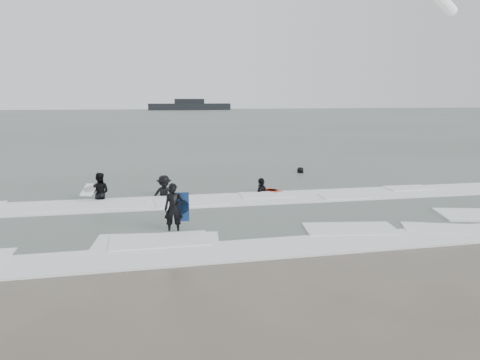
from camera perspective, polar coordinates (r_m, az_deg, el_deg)
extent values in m
plane|color=brown|center=(14.64, 4.03, -7.62)|extent=(320.00, 320.00, 0.00)
plane|color=#47544C|center=(93.59, -9.47, 7.27)|extent=(320.00, 320.00, 0.00)
imported|color=black|center=(15.75, -8.02, -6.41)|extent=(0.66, 0.47, 1.70)
imported|color=black|center=(21.30, -16.69, -2.39)|extent=(0.98, 0.82, 1.78)
imported|color=black|center=(21.36, -9.21, -2.06)|extent=(1.26, 0.83, 1.84)
imported|color=black|center=(21.96, 2.64, -1.60)|extent=(1.06, 1.14, 1.88)
imported|color=black|center=(27.70, 7.36, 0.77)|extent=(0.80, 0.56, 1.54)
cube|color=white|center=(14.08, 4.70, -8.21)|extent=(30.03, 2.32, 0.07)
cube|color=white|center=(20.27, -0.58, -2.45)|extent=(30.00, 2.60, 0.09)
cube|color=black|center=(162.53, -6.19, 8.87)|extent=(27.76, 4.96, 2.18)
cube|color=black|center=(162.50, -6.20, 9.54)|extent=(9.91, 2.97, 1.59)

